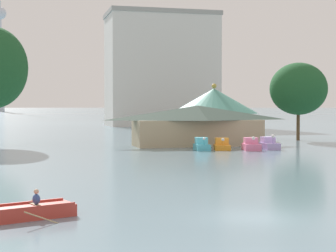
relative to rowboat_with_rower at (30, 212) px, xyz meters
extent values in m
plane|color=slate|center=(9.52, -2.20, -0.28)|extent=(2000.00, 2000.00, 0.00)
cube|color=#B7382D|center=(-0.01, 0.00, -0.02)|extent=(4.00, 2.60, 0.52)
cube|color=#B7382D|center=(0.21, -0.61, 0.29)|extent=(3.38, 1.31, 0.10)
cube|color=#B7382D|center=(-0.23, 0.61, 0.29)|extent=(3.38, 1.31, 0.10)
cube|color=#997F5B|center=(0.26, 0.09, 0.26)|extent=(0.63, 1.20, 0.04)
ellipsoid|color=#334C8C|center=(0.26, 0.09, 0.51)|extent=(0.45, 0.52, 0.46)
sphere|color=tan|center=(0.26, 0.09, 0.84)|extent=(0.22, 0.22, 0.22)
cylinder|color=tan|center=(0.64, -1.51, -0.07)|extent=(1.79, 0.69, 0.87)
cylinder|color=tan|center=(-0.48, 1.57, -0.07)|extent=(1.79, 0.69, 0.87)
cube|color=#4CB7CC|center=(18.00, 32.49, 0.05)|extent=(1.61, 2.52, 0.66)
cube|color=#5DCDE2|center=(18.02, 32.79, 0.73)|extent=(1.30, 1.18, 0.72)
cylinder|color=#4CB7CC|center=(17.93, 31.52, 0.63)|extent=(0.14, 0.14, 0.50)
sphere|color=white|center=(17.93, 31.52, 1.02)|extent=(0.29, 0.29, 0.29)
cube|color=orange|center=(20.40, 32.81, -0.01)|extent=(2.41, 3.33, 0.55)
cube|color=gold|center=(20.49, 33.17, 0.63)|extent=(1.74, 1.68, 0.72)
cylinder|color=orange|center=(20.08, 31.66, 0.50)|extent=(0.14, 0.14, 0.46)
sphere|color=white|center=(20.08, 31.66, 0.89)|extent=(0.34, 0.34, 0.34)
cube|color=pink|center=(23.20, 31.32, 0.07)|extent=(2.11, 2.82, 0.70)
cube|color=pink|center=(23.26, 31.64, 0.74)|extent=(1.60, 1.39, 0.65)
cylinder|color=pink|center=(23.01, 30.32, 0.65)|extent=(0.14, 0.14, 0.47)
sphere|color=white|center=(23.01, 30.32, 1.07)|extent=(0.37, 0.37, 0.37)
cube|color=#B299D8|center=(25.64, 32.21, 0.07)|extent=(1.63, 2.81, 0.70)
cube|color=#C8ADF0|center=(25.64, 32.56, 0.74)|extent=(1.37, 1.28, 0.64)
cylinder|color=#B299D8|center=(25.62, 31.10, 0.72)|extent=(0.14, 0.14, 0.61)
sphere|color=white|center=(25.62, 31.10, 1.21)|extent=(0.36, 0.36, 0.36)
cube|color=tan|center=(19.59, 39.21, 1.25)|extent=(15.09, 5.00, 3.08)
pyramid|color=#42564C|center=(19.59, 39.21, 3.66)|extent=(16.29, 5.76, 1.72)
cylinder|color=#993328|center=(25.30, 49.94, 1.56)|extent=(9.43, 9.43, 3.68)
cone|color=teal|center=(25.30, 49.94, 5.15)|extent=(12.29, 12.29, 3.49)
sphere|color=#B7993D|center=(25.30, 49.94, 7.24)|extent=(0.70, 0.70, 0.70)
cylinder|color=brown|center=(35.97, 45.50, 1.47)|extent=(0.45, 0.45, 3.51)
ellipsoid|color=#1E5128|center=(35.97, 45.50, 6.80)|extent=(7.84, 7.84, 7.16)
cube|color=silver|center=(30.76, 104.72, 12.51)|extent=(25.28, 14.10, 25.60)
cube|color=#999993|center=(30.76, 104.72, 25.81)|extent=(25.79, 14.38, 1.00)
cone|color=silver|center=(-19.28, 405.45, 52.80)|extent=(5.22, 5.22, 106.17)
sphere|color=silver|center=(-19.28, 405.45, 71.97)|extent=(9.21, 9.21, 9.21)
camera|label=1|loc=(-0.06, -24.54, 4.57)|focal=59.78mm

